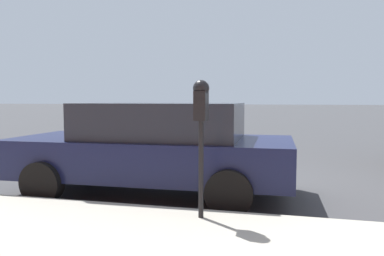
% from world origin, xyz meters
% --- Properties ---
extents(ground_plane, '(220.00, 220.00, 0.00)m').
position_xyz_m(ground_plane, '(0.00, 0.00, 0.00)').
color(ground_plane, '#424244').
extents(parking_meter, '(0.21, 0.19, 1.61)m').
position_xyz_m(parking_meter, '(-2.53, -0.44, 1.40)').
color(parking_meter, black).
rests_on(parking_meter, sidewalk).
extents(car_navy, '(2.16, 4.53, 1.49)m').
position_xyz_m(car_navy, '(-1.01, 0.67, 0.79)').
color(car_navy, '#14193D').
rests_on(car_navy, ground_plane).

